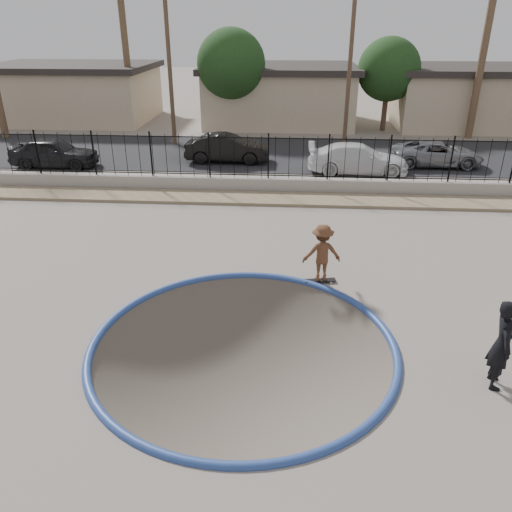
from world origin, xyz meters
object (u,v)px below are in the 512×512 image
Objects in this scene: skater at (322,256)px; car_b at (227,148)px; car_c at (358,159)px; car_d at (437,154)px; car_a at (54,152)px; videographer at (502,345)px; skateboard at (320,280)px.

car_b is (-4.21, 12.84, -0.08)m from skater.
skater is 11.47m from car_c.
car_d is (6.37, 12.84, -0.17)m from skater.
videographer is at bearing -133.78° from car_a.
videographer reaches higher than car_d.
skater is 5.28m from videographer.
car_a is (-15.98, 15.35, -0.20)m from videographer.
car_b reaches higher than car_d.
car_b is at bearing 97.97° from skateboard.
videographer reaches higher than skater.
skater is 0.37× the size of car_d.
car_a is (-12.67, 11.24, -0.06)m from skater.
car_c is (6.47, -1.60, -0.01)m from car_b.
videographer is 0.45× the size of car_a.
skateboard is at bearing -131.51° from car_a.
car_a is at bearing -50.79° from skater.
skater reaches higher than car_b.
videographer is 17.23m from car_d.
skateboard is at bearing 49.07° from videographer.
skateboard is at bearing 153.86° from car_d.
car_d is at bearing -0.02° from videographer.
car_b is (-4.21, 12.84, 0.68)m from skateboard.
car_b is at bearing 90.24° from car_d.
skateboard is 0.21× the size of car_a.
car_d is at bearing -125.58° from skater.
car_c is at bearing 68.48° from skateboard.
skater reaches higher than car_a.
car_c reaches higher than car_d.
car_a reaches higher than skateboard.
skateboard is 16.95m from car_a.
skater is at bearing 49.07° from videographer.
car_d is (4.12, 1.60, -0.08)m from car_c.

